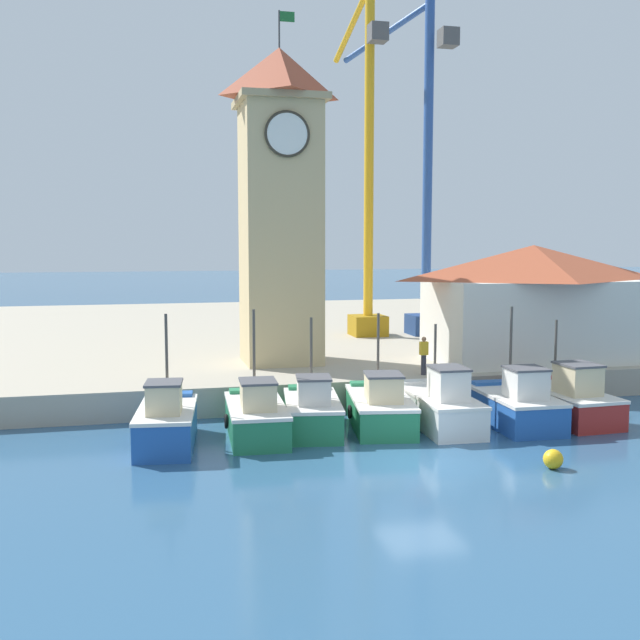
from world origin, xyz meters
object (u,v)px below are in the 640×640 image
at_px(fishing_boat_left_inner, 312,411).
at_px(mooring_buoy, 553,459).
at_px(fishing_boat_mid_left, 380,408).
at_px(dock_worker_near_tower, 424,355).
at_px(fishing_boat_mid_right, 516,405).
at_px(port_crane_far, 425,203).
at_px(port_crane_near, 368,201).
at_px(fishing_boat_right_inner, 565,400).
at_px(fishing_boat_left_outer, 256,416).
at_px(fishing_boat_far_left, 166,422).
at_px(warehouse_right, 532,302).
at_px(clock_tower, 280,201).
at_px(fishing_boat_center, 441,406).

height_order(fishing_boat_left_inner, mooring_buoy, fishing_boat_left_inner).
bearing_deg(fishing_boat_mid_left, dock_worker_near_tower, 49.70).
relative_size(fishing_boat_mid_right, port_crane_far, 0.22).
xyz_separation_m(fishing_boat_mid_right, port_crane_near, (-0.35, 17.89, 8.35)).
distance_m(fishing_boat_mid_left, fishing_boat_right_inner, 7.30).
relative_size(fishing_boat_left_outer, fishing_boat_mid_left, 0.94).
distance_m(fishing_boat_far_left, fishing_boat_left_outer, 3.12).
relative_size(fishing_boat_left_outer, warehouse_right, 0.49).
relative_size(fishing_boat_left_outer, mooring_buoy, 7.91).
bearing_deg(clock_tower, port_crane_far, 38.98).
bearing_deg(fishing_boat_right_inner, fishing_boat_center, -179.23).
xyz_separation_m(fishing_boat_left_inner, port_crane_far, (10.65, 16.65, 8.34)).
bearing_deg(fishing_boat_mid_right, dock_worker_near_tower, 112.31).
bearing_deg(clock_tower, port_crane_near, 51.66).
height_order(fishing_boat_center, mooring_buoy, fishing_boat_center).
relative_size(fishing_boat_mid_left, clock_tower, 0.32).
xyz_separation_m(fishing_boat_far_left, fishing_boat_right_inner, (15.00, 0.38, -0.05)).
distance_m(fishing_boat_mid_right, mooring_buoy, 5.28).
xyz_separation_m(clock_tower, mooring_buoy, (5.70, -14.34, -8.34)).
bearing_deg(fishing_boat_left_outer, fishing_boat_mid_right, -3.83).
bearing_deg(fishing_boat_right_inner, fishing_boat_left_outer, 179.53).
bearing_deg(fishing_boat_left_outer, fishing_boat_left_inner, 8.33).
distance_m(fishing_boat_far_left, fishing_boat_center, 9.89).
distance_m(warehouse_right, port_crane_far, 11.77).
bearing_deg(fishing_boat_center, fishing_boat_far_left, -178.17).
xyz_separation_m(fishing_boat_mid_right, fishing_boat_right_inner, (2.32, 0.55, -0.02)).
bearing_deg(port_crane_near, fishing_boat_mid_left, -105.27).
bearing_deg(mooring_buoy, fishing_boat_mid_left, 120.36).
bearing_deg(fishing_boat_mid_right, fishing_boat_mid_left, 169.07).
relative_size(clock_tower, warehouse_right, 1.64).
bearing_deg(fishing_boat_mid_right, fishing_boat_center, 170.33).
xyz_separation_m(fishing_boat_right_inner, dock_worker_near_tower, (-4.20, 4.05, 1.27)).
bearing_deg(dock_worker_near_tower, fishing_boat_left_inner, -147.11).
relative_size(fishing_boat_center, port_crane_near, 0.24).
bearing_deg(clock_tower, warehouse_right, -10.78).
bearing_deg(mooring_buoy, fishing_boat_left_outer, 145.07).
bearing_deg(warehouse_right, clock_tower, 169.22).
distance_m(fishing_boat_left_outer, clock_tower, 11.96).
bearing_deg(fishing_boat_left_inner, warehouse_right, 27.07).
height_order(fishing_boat_left_inner, clock_tower, clock_tower).
bearing_deg(fishing_boat_mid_left, mooring_buoy, -59.64).
xyz_separation_m(warehouse_right, mooring_buoy, (-5.92, -12.13, -3.68)).
bearing_deg(fishing_boat_left_inner, dock_worker_near_tower, 32.89).
bearing_deg(port_crane_near, fishing_boat_center, -98.01).
bearing_deg(port_crane_far, fishing_boat_mid_left, -115.93).
xyz_separation_m(fishing_boat_far_left, fishing_boat_mid_right, (12.68, -0.16, -0.03)).
bearing_deg(warehouse_right, fishing_boat_mid_right, -122.28).
distance_m(fishing_boat_mid_right, clock_tower, 14.11).
bearing_deg(fishing_boat_mid_left, fishing_boat_right_inner, -3.25).
height_order(fishing_boat_left_inner, fishing_boat_mid_left, fishing_boat_mid_left).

